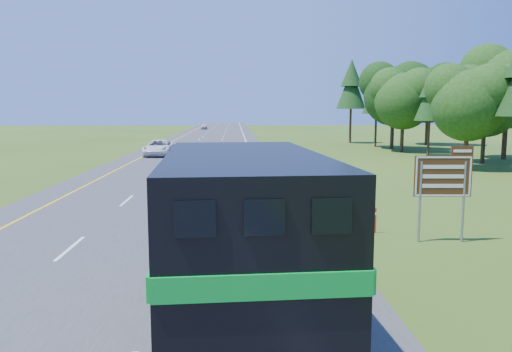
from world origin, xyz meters
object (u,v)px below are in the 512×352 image
Objects in this scene: horse_truck at (241,241)px; far_car at (204,126)px; white_suv at (159,148)px; exit_sign at (444,180)px.

far_car is at bearing 90.48° from horse_truck.
horse_truck reaches higher than white_suv.
white_suv is 37.57m from exit_sign.
horse_truck is at bearing -77.57° from white_suv.
horse_truck is 113.67m from far_car.
exit_sign is at bearing 42.46° from horse_truck.
horse_truck is at bearing -131.30° from exit_sign.
white_suv is 1.46× the size of far_car.
horse_truck is 2.22× the size of far_car.
white_suv is at bearing 97.29° from horse_truck.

